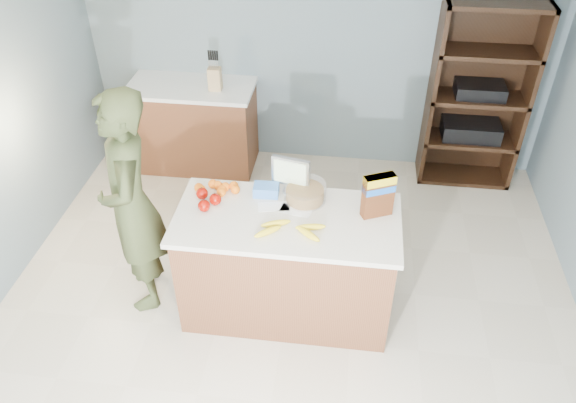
# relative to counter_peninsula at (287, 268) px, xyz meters

# --- Properties ---
(floor) EXTENTS (4.50, 5.00, 0.02)m
(floor) POSITION_rel_counter_peninsula_xyz_m (0.00, -0.30, -0.42)
(floor) COLOR beige
(floor) RESTS_ON ground
(walls) EXTENTS (4.52, 5.02, 2.51)m
(walls) POSITION_rel_counter_peninsula_xyz_m (0.00, -0.30, 1.24)
(walls) COLOR slate
(walls) RESTS_ON ground
(counter_peninsula) EXTENTS (1.56, 0.76, 0.90)m
(counter_peninsula) POSITION_rel_counter_peninsula_xyz_m (0.00, 0.00, 0.00)
(counter_peninsula) COLOR brown
(counter_peninsula) RESTS_ON ground
(back_cabinet) EXTENTS (1.24, 0.62, 0.90)m
(back_cabinet) POSITION_rel_counter_peninsula_xyz_m (-1.20, 1.90, 0.04)
(back_cabinet) COLOR brown
(back_cabinet) RESTS_ON ground
(shelving_unit) EXTENTS (0.90, 0.40, 1.80)m
(shelving_unit) POSITION_rel_counter_peninsula_xyz_m (1.55, 2.05, 0.45)
(shelving_unit) COLOR black
(shelving_unit) RESTS_ON ground
(person) EXTENTS (0.63, 0.76, 1.77)m
(person) POSITION_rel_counter_peninsula_xyz_m (-1.12, 0.02, 0.47)
(person) COLOR #394122
(person) RESTS_ON ground
(knife_block) EXTENTS (0.12, 0.10, 0.31)m
(knife_block) POSITION_rel_counter_peninsula_xyz_m (-0.93, 1.85, 0.60)
(knife_block) COLOR tan
(knife_block) RESTS_ON back_cabinet
(envelopes) EXTENTS (0.40, 0.17, 0.00)m
(envelopes) POSITION_rel_counter_peninsula_xyz_m (-0.03, 0.09, 0.49)
(envelopes) COLOR white
(envelopes) RESTS_ON counter_peninsula
(bananas) EXTENTS (0.48, 0.23, 0.05)m
(bananas) POSITION_rel_counter_peninsula_xyz_m (0.04, -0.14, 0.51)
(bananas) COLOR yellow
(bananas) RESTS_ON counter_peninsula
(apples) EXTENTS (0.19, 0.22, 0.09)m
(apples) POSITION_rel_counter_peninsula_xyz_m (-0.58, 0.07, 0.53)
(apples) COLOR #8F0A02
(apples) RESTS_ON counter_peninsula
(oranges) EXTENTS (0.34, 0.16, 0.07)m
(oranges) POSITION_rel_counter_peninsula_xyz_m (-0.53, 0.23, 0.52)
(oranges) COLOR orange
(oranges) RESTS_ON counter_peninsula
(blue_carton) EXTENTS (0.19, 0.13, 0.08)m
(blue_carton) POSITION_rel_counter_peninsula_xyz_m (-0.18, 0.24, 0.52)
(blue_carton) COLOR blue
(blue_carton) RESTS_ON counter_peninsula
(salad_bowl) EXTENTS (0.30, 0.30, 0.13)m
(salad_bowl) POSITION_rel_counter_peninsula_xyz_m (0.10, 0.22, 0.54)
(salad_bowl) COLOR #267219
(salad_bowl) RESTS_ON counter_peninsula
(tv) EXTENTS (0.28, 0.12, 0.28)m
(tv) POSITION_rel_counter_peninsula_xyz_m (-0.01, 0.30, 0.64)
(tv) COLOR silver
(tv) RESTS_ON counter_peninsula
(cereal_box) EXTENTS (0.23, 0.16, 0.32)m
(cereal_box) POSITION_rel_counter_peninsula_xyz_m (0.60, 0.11, 0.67)
(cereal_box) COLOR #592B14
(cereal_box) RESTS_ON counter_peninsula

